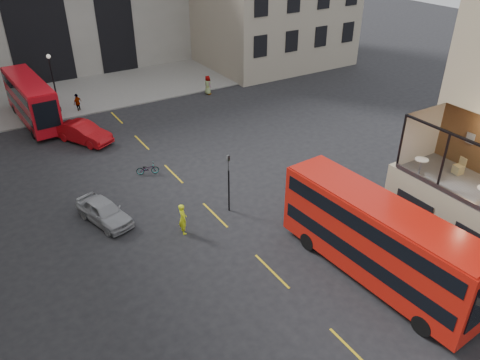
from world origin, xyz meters
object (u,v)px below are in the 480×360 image
cyclist (183,219)px  cafe_chair_d (458,169)px  bus_far (31,98)px  pedestrian_c (78,103)px  pedestrian_d (208,85)px  street_lamp_b (55,87)px  cafe_table_far (421,164)px  traffic_light_near (229,176)px  pedestrian_b (39,107)px  bicycle (148,169)px  car_b (83,133)px  bus_near (377,237)px  car_a (104,211)px

cyclist → cafe_chair_d: bearing=-117.4°
bus_far → pedestrian_c: bearing=7.5°
cyclist → cafe_chair_d: size_ratio=2.22×
pedestrian_c → pedestrian_d: 12.51m
cyclist → pedestrian_d: size_ratio=1.01×
street_lamp_b → cyclist: street_lamp_b is taller
bus_far → cafe_table_far: size_ratio=11.91×
traffic_light_near → cyclist: traffic_light_near is taller
pedestrian_b → bicycle: bearing=-108.0°
street_lamp_b → cafe_chair_d: 33.83m
car_b → bus_near: bearing=-100.4°
bicycle → pedestrian_c: (-0.93, 14.30, 0.44)m
pedestrian_d → car_a: bearing=126.8°
bus_near → cafe_table_far: size_ratio=13.25×
car_b → cyclist: 15.17m
pedestrian_b → car_a: bearing=-124.4°
car_b → cafe_chair_d: bearing=-90.5°
bus_far → car_b: 6.85m
car_a → bicycle: size_ratio=2.66×
bus_near → pedestrian_d: 28.72m
bus_far → cafe_chair_d: 33.69m
pedestrian_c → car_b: bearing=42.1°
traffic_light_near → pedestrian_d: size_ratio=2.02×
bus_near → car_a: size_ratio=2.64×
cyclist → traffic_light_near: bearing=-70.8°
street_lamp_b → car_b: (0.19, -7.48, -1.59)m
bicycle → cafe_chair_d: 19.74m
bicycle → cafe_table_far: cafe_table_far is taller
car_a → cyclist: 4.91m
street_lamp_b → pedestrian_c: street_lamp_b is taller
car_a → cyclist: size_ratio=2.18×
pedestrian_c → cafe_table_far: cafe_table_far is taller
bus_far → cafe_table_far: (13.66, -28.87, 2.96)m
bicycle → pedestrian_d: bearing=-22.5°
car_b → cyclist: size_ratio=2.56×
car_a → bicycle: (4.35, 4.08, -0.30)m
street_lamp_b → car_b: size_ratio=1.09×
car_a → pedestrian_b: (0.16, 18.78, 0.26)m
cyclist → street_lamp_b: bearing=13.4°
car_b → pedestrian_c: 6.87m
car_a → pedestrian_d: 22.67m
pedestrian_b → pedestrian_d: (15.59, -2.48, -0.03)m
cyclist → pedestrian_b: 22.48m
cafe_table_far → cafe_chair_d: bearing=-30.4°
pedestrian_c → cafe_chair_d: bearing=74.3°
car_b → pedestrian_b: bearing=75.8°
street_lamp_b → pedestrian_d: street_lamp_b is taller
bicycle → cyclist: cyclist is taller
bus_near → car_a: (-9.94, 11.79, -1.72)m
bus_far → pedestrian_c: size_ratio=5.79×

